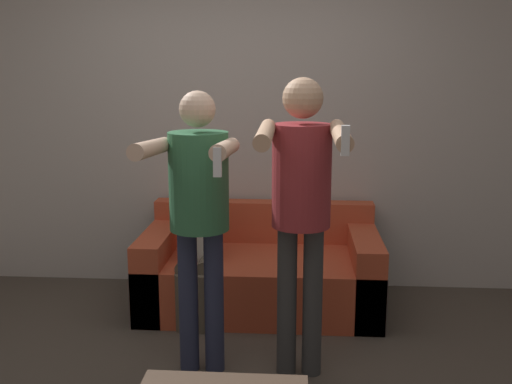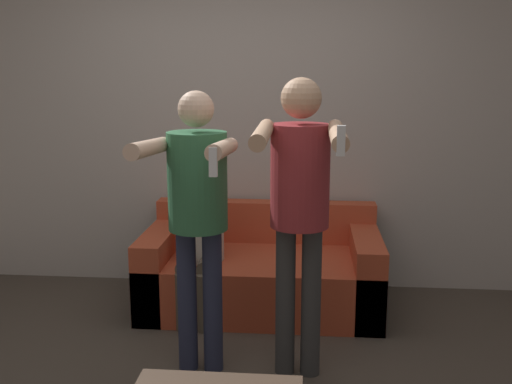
# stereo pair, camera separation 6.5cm
# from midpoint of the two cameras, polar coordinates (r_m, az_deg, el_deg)

# --- Properties ---
(wall_back) EXTENTS (6.40, 0.06, 2.70)m
(wall_back) POSITION_cam_midpoint_polar(r_m,az_deg,el_deg) (4.67, -1.14, 7.32)
(wall_back) COLOR beige
(wall_back) RESTS_ON ground_plane
(couch) EXTENTS (1.68, 0.91, 0.70)m
(couch) POSITION_cam_midpoint_polar(r_m,az_deg,el_deg) (4.40, 1.01, -7.68)
(couch) COLOR #C64C2D
(couch) RESTS_ON ground_plane
(person_standing_left) EXTENTS (0.45, 0.77, 1.60)m
(person_standing_left) POSITION_cam_midpoint_polar(r_m,az_deg,el_deg) (3.26, -5.07, -0.80)
(person_standing_left) COLOR #282D47
(person_standing_left) RESTS_ON ground_plane
(person_standing_right) EXTENTS (0.44, 0.77, 1.66)m
(person_standing_right) POSITION_cam_midpoint_polar(r_m,az_deg,el_deg) (3.20, 4.77, -0.19)
(person_standing_right) COLOR #383838
(person_standing_right) RESTS_ON ground_plane
(person_seated) EXTENTS (0.31, 0.53, 1.11)m
(person_seated) POSITION_cam_midpoint_polar(r_m,az_deg,el_deg) (4.14, -4.89, -3.91)
(person_seated) COLOR brown
(person_seated) RESTS_ON ground_plane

